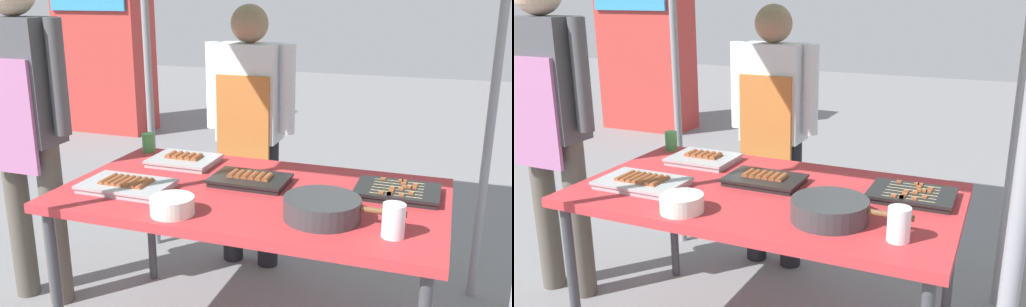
{
  "view_description": "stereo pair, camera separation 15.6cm",
  "coord_description": "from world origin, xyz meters",
  "views": [
    {
      "loc": [
        0.76,
        -2.05,
        1.55
      ],
      "look_at": [
        0.0,
        0.05,
        0.9
      ],
      "focal_mm": 38.62,
      "sensor_mm": 36.0,
      "label": 1
    },
    {
      "loc": [
        0.9,
        -2.0,
        1.55
      ],
      "look_at": [
        0.0,
        0.05,
        0.9
      ],
      "focal_mm": 38.62,
      "sensor_mm": 36.0,
      "label": 2
    }
  ],
  "objects": [
    {
      "name": "tray_pork_links",
      "position": [
        -0.45,
        0.25,
        0.77
      ],
      "size": [
        0.31,
        0.25,
        0.05
      ],
      "color": "#ADADB2",
      "rests_on": "stall_table"
    },
    {
      "name": "condiment_bowl",
      "position": [
        -0.19,
        -0.34,
        0.78
      ],
      "size": [
        0.17,
        0.17,
        0.07
      ],
      "primitive_type": "cylinder",
      "color": "silver",
      "rests_on": "stall_table"
    },
    {
      "name": "vendor_woman",
      "position": [
        -0.3,
        0.76,
        0.88
      ],
      "size": [
        0.52,
        0.22,
        1.5
      ],
      "rotation": [
        0.0,
        0.0,
        3.14
      ],
      "color": "black",
      "rests_on": "ground"
    },
    {
      "name": "customer_nearby",
      "position": [
        -1.18,
        0.01,
        1.0
      ],
      "size": [
        0.52,
        0.23,
        1.68
      ],
      "color": "#595147",
      "rests_on": "ground"
    },
    {
      "name": "stall_table",
      "position": [
        0.0,
        0.0,
        0.7
      ],
      "size": [
        1.6,
        0.9,
        0.75
      ],
      "color": "#C63338",
      "rests_on": "ground"
    },
    {
      "name": "cooking_wok",
      "position": [
        0.35,
        -0.19,
        0.79
      ],
      "size": [
        0.45,
        0.29,
        0.08
      ],
      "color": "#38383A",
      "rests_on": "stall_table"
    },
    {
      "name": "drink_cup_by_wok",
      "position": [
        0.61,
        -0.27,
        0.81
      ],
      "size": [
        0.08,
        0.08,
        0.12
      ],
      "primitive_type": "cylinder",
      "color": "white",
      "rests_on": "stall_table"
    },
    {
      "name": "tray_meat_skewers",
      "position": [
        0.58,
        0.15,
        0.77
      ],
      "size": [
        0.34,
        0.25,
        0.04
      ],
      "color": "black",
      "rests_on": "stall_table"
    },
    {
      "name": "tray_spring_rolls",
      "position": [
        -0.51,
        -0.17,
        0.77
      ],
      "size": [
        0.37,
        0.24,
        0.05
      ],
      "color": "#ADADB2",
      "rests_on": "stall_table"
    },
    {
      "name": "drink_cup_near_edge",
      "position": [
        -0.72,
        0.38,
        0.8
      ],
      "size": [
        0.06,
        0.06,
        0.1
      ],
      "primitive_type": "cylinder",
      "color": "#3F994C",
      "rests_on": "stall_table"
    },
    {
      "name": "neighbor_stall_left",
      "position": [
        -3.04,
        3.38,
        0.98
      ],
      "size": [
        1.05,
        0.54,
        1.95
      ],
      "color": "#BF3833",
      "rests_on": "ground"
    },
    {
      "name": "tray_grilled_sausages",
      "position": [
        -0.04,
        0.08,
        0.77
      ],
      "size": [
        0.33,
        0.23,
        0.05
      ],
      "color": "black",
      "rests_on": "stall_table"
    }
  ]
}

